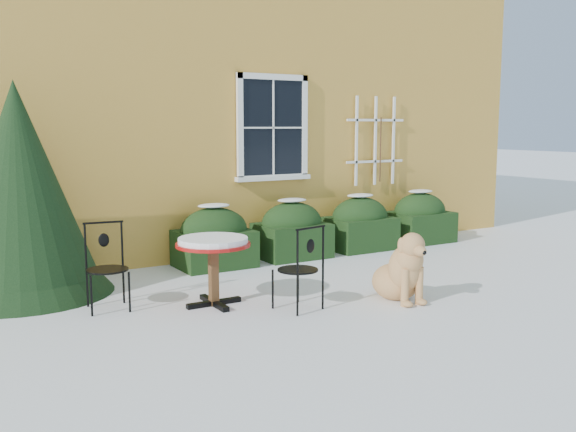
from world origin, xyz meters
TOP-DOWN VIEW (x-y plane):
  - ground at (0.00, 0.00)m, footprint 80.00×80.00m
  - house at (0.00, 7.00)m, footprint 12.40×8.40m
  - hedge_row at (1.65, 2.55)m, footprint 4.95×0.80m
  - evergreen_shrub at (-2.89, 2.36)m, footprint 2.10×2.10m
  - bistro_table at (-1.14, 0.72)m, footprint 0.84×0.84m
  - patio_chair_near at (-0.39, 0.08)m, footprint 0.50×0.49m
  - patio_chair_far at (-2.20, 1.21)m, footprint 0.48×0.47m
  - dog at (0.80, -0.22)m, footprint 0.60×0.92m

SIDE VIEW (x-z plane):
  - ground at x=0.00m, z-range 0.00..0.00m
  - dog at x=0.80m, z-range -0.08..0.76m
  - hedge_row at x=1.65m, z-range -0.05..0.86m
  - patio_chair_near at x=-0.39m, z-range 0.00..0.94m
  - patio_chair_far at x=-2.20m, z-range 0.00..0.95m
  - bistro_table at x=-1.14m, z-range 0.26..1.03m
  - evergreen_shrub at x=-2.89m, z-range -0.25..2.29m
  - house at x=0.00m, z-range 0.02..6.42m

